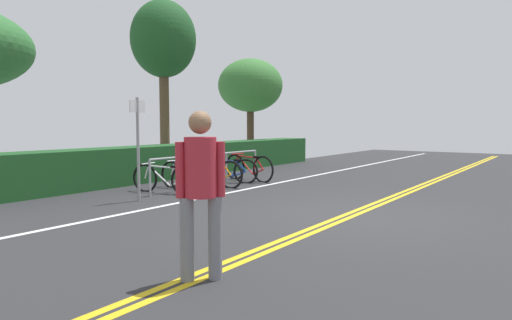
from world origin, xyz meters
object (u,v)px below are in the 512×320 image
at_px(bicycle_3, 227,170).
at_px(tree_far_right, 250,86).
at_px(bicycle_4, 249,168).
at_px(tree_mid, 163,41).
at_px(bicycle_0, 164,179).
at_px(sign_post_near, 138,139).
at_px(pedestrian, 201,184).
at_px(bike_rack, 210,163).
at_px(bicycle_1, 187,176).
at_px(bicycle_2, 213,173).

distance_m(bicycle_3, tree_far_right, 7.18).
bearing_deg(bicycle_4, bicycle_3, 160.76).
xyz_separation_m(tree_mid, tree_far_right, (4.98, 0.25, -1.04)).
xyz_separation_m(bicycle_0, sign_post_near, (-1.05, -0.37, 0.94)).
xyz_separation_m(bicycle_4, sign_post_near, (-3.95, -0.11, 0.91)).
relative_size(bicycle_4, tree_far_right, 0.43).
distance_m(pedestrian, tree_mid, 10.71).
xyz_separation_m(bike_rack, bicycle_0, (-1.44, 0.12, -0.27)).
height_order(bicycle_0, bicycle_1, bicycle_1).
xyz_separation_m(bicycle_1, pedestrian, (-4.58, -4.51, 0.65)).
distance_m(bike_rack, tree_mid, 4.99).
distance_m(bicycle_1, sign_post_near, 2.02).
height_order(bicycle_4, tree_mid, tree_mid).
xyz_separation_m(bike_rack, tree_far_right, (6.53, 3.43, 2.47)).
bearing_deg(bike_rack, sign_post_near, -174.33).
relative_size(bicycle_4, tree_mid, 0.34).
bearing_deg(pedestrian, bike_rack, 39.82).
bearing_deg(bicycle_0, tree_far_right, 22.55).
relative_size(bicycle_3, bicycle_4, 0.91).
bearing_deg(bicycle_2, bicycle_3, 13.78).
bearing_deg(tree_mid, tree_far_right, 2.82).
xyz_separation_m(bike_rack, bicycle_2, (-0.01, -0.10, -0.25)).
height_order(bike_rack, bicycle_0, bike_rack).
bearing_deg(bicycle_4, tree_far_right, 35.13).
xyz_separation_m(bicycle_2, bicycle_4, (1.47, -0.04, 0.02)).
distance_m(tree_mid, tree_far_right, 5.09).
bearing_deg(bicycle_4, sign_post_near, -178.45).
height_order(pedestrian, sign_post_near, sign_post_near).
bearing_deg(bike_rack, bicycle_3, 6.73).
distance_m(bicycle_3, bicycle_4, 0.71).
relative_size(sign_post_near, tree_far_right, 0.50).
height_order(bicycle_1, sign_post_near, sign_post_near).
bearing_deg(bicycle_1, pedestrian, -135.40).
bearing_deg(bicycle_3, pedestrian, -143.47).
bearing_deg(bicycle_1, tree_mid, 53.54).
relative_size(bicycle_4, pedestrian, 1.06).
height_order(bicycle_2, sign_post_near, sign_post_near).
bearing_deg(sign_post_near, pedestrian, -124.00).
bearing_deg(tree_far_right, bicycle_4, -144.87).
relative_size(bicycle_0, tree_mid, 0.32).
xyz_separation_m(bicycle_0, tree_mid, (3.00, 3.07, 3.77)).
xyz_separation_m(bicycle_0, tree_far_right, (7.97, 3.31, 2.73)).
bearing_deg(tree_far_right, bicycle_2, -151.64).
xyz_separation_m(bicycle_2, sign_post_near, (-2.47, -0.14, 0.93)).
distance_m(bicycle_1, bicycle_2, 0.74).
bearing_deg(bicycle_1, bicycle_4, -6.03).
relative_size(bike_rack, tree_mid, 0.74).
distance_m(bicycle_0, sign_post_near, 1.45).
xyz_separation_m(bike_rack, pedestrian, (-5.30, -4.42, 0.39)).
bearing_deg(tree_far_right, sign_post_near, -157.82).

